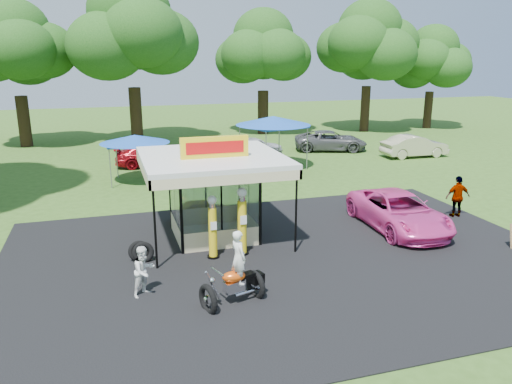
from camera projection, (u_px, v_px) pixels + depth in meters
ground at (307, 282)px, 16.24m from camera, size 120.00×120.00×0.00m
asphalt_apron at (286, 258)px, 18.08m from camera, size 20.00×14.00×0.04m
gas_station_kiosk at (213, 194)px, 19.80m from camera, size 5.40×5.40×4.18m
gas_pump_left at (213, 229)px, 17.82m from camera, size 0.44×0.44×2.37m
gas_pump_right at (242, 223)px, 18.13m from camera, size 0.48×0.48×2.57m
motorcycle at (236, 274)px, 14.68m from camera, size 2.07×1.43×2.34m
spare_tires at (141, 252)px, 17.72m from camera, size 0.91×0.55×0.78m
kiosk_car at (203, 210)px, 22.18m from camera, size 2.82×1.13×0.96m
pink_sedan at (399, 211)px, 20.99m from camera, size 2.79×5.66×1.55m
spectator_west at (144, 271)px, 15.15m from camera, size 0.98×0.95×1.60m
spectator_east_b at (458, 197)px, 22.44m from camera, size 1.19×0.63×1.92m
bg_car_b at (154, 155)px, 32.82m from camera, size 5.21×2.49×1.47m
bg_car_c at (253, 147)px, 35.82m from camera, size 4.67×2.83×1.49m
bg_car_d at (331, 141)px, 38.24m from camera, size 5.98×4.08×1.52m
bg_car_e at (414, 146)px, 35.86m from camera, size 4.80×1.75×1.57m
tent_west at (135, 139)px, 28.32m from camera, size 3.94×3.94×2.75m
tent_east at (273, 121)px, 31.82m from camera, size 4.81×4.81×3.36m
oak_far_b at (16, 55)px, 38.34m from camera, size 9.29×9.29×11.08m
oak_far_c at (131, 41)px, 39.34m from camera, size 10.97×10.97×12.92m
oak_far_d at (263, 57)px, 44.88m from camera, size 9.17×9.17×10.91m
oak_far_e at (368, 50)px, 46.13m from camera, size 9.93×9.93×11.83m
oak_far_f at (432, 64)px, 48.57m from camera, size 8.09×8.09×9.75m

